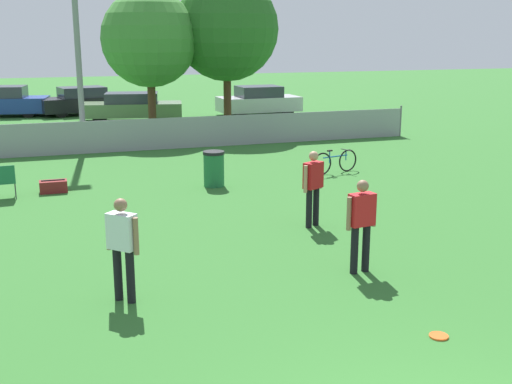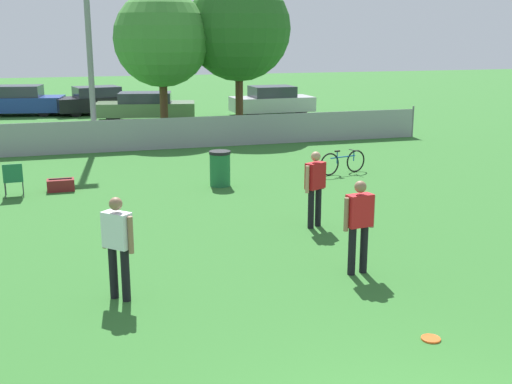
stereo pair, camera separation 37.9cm
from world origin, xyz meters
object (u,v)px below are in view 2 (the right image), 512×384
at_px(parked_car_dark, 97,101).
at_px(player_defender_red, 359,220).
at_px(parked_car_blue, 18,101).
at_px(parked_car_olive, 145,106).
at_px(gear_bag_sideline, 61,185).
at_px(player_thrower_red, 315,184).
at_px(light_pole, 87,5).
at_px(tree_far_right, 239,29).
at_px(trash_bin, 220,168).
at_px(bicycle_sideline, 343,162).
at_px(player_receiver_white, 118,241).
at_px(tree_near_pole, 162,39).
at_px(frisbee_disc, 431,339).
at_px(parked_car_silver, 272,101).
at_px(folding_chair_sideline, 13,178).

bearing_deg(parked_car_dark, player_defender_red, -94.64).
bearing_deg(parked_car_blue, player_defender_red, -65.12).
relative_size(parked_car_blue, parked_car_olive, 0.95).
distance_m(player_defender_red, gear_bag_sideline, 8.99).
bearing_deg(gear_bag_sideline, player_thrower_red, -43.83).
bearing_deg(player_thrower_red, light_pole, 79.88).
bearing_deg(tree_far_right, parked_car_blue, 138.71).
height_order(trash_bin, parked_car_dark, parked_car_dark).
distance_m(light_pole, parked_car_dark, 11.17).
distance_m(bicycle_sideline, parked_car_blue, 19.97).
distance_m(tree_far_right, player_defender_red, 17.24).
distance_m(player_receiver_white, parked_car_blue, 24.93).
relative_size(tree_near_pole, player_thrower_red, 3.53).
bearing_deg(parked_car_blue, gear_bag_sideline, -73.85).
xyz_separation_m(player_thrower_red, player_receiver_white, (-4.24, -2.67, 0.00)).
height_order(tree_far_right, gear_bag_sideline, tree_far_right).
distance_m(frisbee_disc, parked_car_silver, 24.42).
bearing_deg(gear_bag_sideline, player_defender_red, -57.88).
distance_m(light_pole, player_thrower_red, 12.58).
bearing_deg(trash_bin, parked_car_dark, 97.17).
relative_size(tree_near_pole, parked_car_blue, 1.24).
bearing_deg(parked_car_dark, tree_near_pole, -85.28).
distance_m(frisbee_disc, parked_car_blue, 28.12).
bearing_deg(player_thrower_red, folding_chair_sideline, 114.71).
bearing_deg(bicycle_sideline, tree_near_pole, 97.85).
bearing_deg(folding_chair_sideline, parked_car_olive, -113.23).
distance_m(player_defender_red, parked_car_silver, 21.95).
xyz_separation_m(player_receiver_white, bicycle_sideline, (7.00, 7.35, -0.59)).
bearing_deg(trash_bin, player_defender_red, -84.33).
xyz_separation_m(tree_near_pole, bicycle_sideline, (3.72, -9.23, -3.42)).
xyz_separation_m(light_pole, parked_car_silver, (9.02, 7.26, -4.21)).
bearing_deg(trash_bin, light_pole, 112.13).
relative_size(bicycle_sideline, parked_car_dark, 0.36).
xyz_separation_m(tree_near_pole, player_defender_red, (0.66, -16.63, -2.83)).
height_order(bicycle_sideline, parked_car_silver, parked_car_silver).
xyz_separation_m(frisbee_disc, parked_car_silver, (5.58, 23.77, 0.68)).
bearing_deg(folding_chair_sideline, player_receiver_white, 101.89).
height_order(light_pole, tree_far_right, light_pole).
distance_m(light_pole, player_defender_red, 14.99).
height_order(player_receiver_white, gear_bag_sideline, player_receiver_white).
distance_m(player_thrower_red, player_defender_red, 2.74).
distance_m(light_pole, bicycle_sideline, 10.41).
bearing_deg(trash_bin, parked_car_olive, 90.73).
bearing_deg(tree_far_right, parked_car_olive, 128.91).
bearing_deg(player_defender_red, trash_bin, 87.08).
height_order(tree_far_right, parked_car_dark, tree_far_right).
height_order(frisbee_disc, parked_car_blue, parked_car_blue).
xyz_separation_m(light_pole, folding_chair_sideline, (-2.31, -6.75, -4.43)).
distance_m(player_thrower_red, parked_car_olive, 18.28).
bearing_deg(parked_car_olive, gear_bag_sideline, -94.77).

